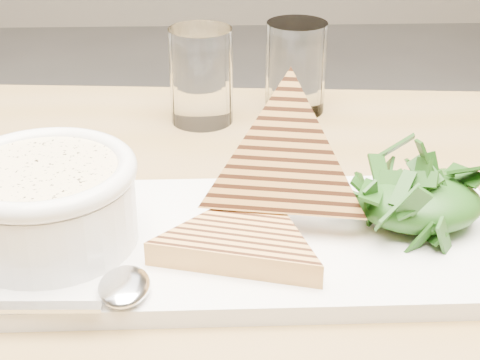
{
  "coord_description": "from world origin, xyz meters",
  "views": [
    {
      "loc": [
        -0.09,
        -0.69,
        1.05
      ],
      "look_at": [
        -0.07,
        -0.2,
        0.79
      ],
      "focal_mm": 55.0,
      "sensor_mm": 36.0,
      "label": 1
    }
  ],
  "objects_px": {
    "platter": "(241,242)",
    "soup_bowl": "(48,211)",
    "glass_near": "(201,76)",
    "glass_far": "(296,68)",
    "table_top": "(143,287)"
  },
  "relations": [
    {
      "from": "platter",
      "to": "soup_bowl",
      "type": "bearing_deg",
      "value": -178.5
    },
    {
      "from": "glass_near",
      "to": "glass_far",
      "type": "xyz_separation_m",
      "value": [
        0.1,
        0.03,
        -0.0
      ]
    },
    {
      "from": "glass_near",
      "to": "glass_far",
      "type": "distance_m",
      "value": 0.1
    },
    {
      "from": "platter",
      "to": "glass_near",
      "type": "bearing_deg",
      "value": 97.15
    },
    {
      "from": "table_top",
      "to": "glass_far",
      "type": "xyz_separation_m",
      "value": [
        0.14,
        0.3,
        0.07
      ]
    },
    {
      "from": "table_top",
      "to": "glass_near",
      "type": "bearing_deg",
      "value": 81.02
    },
    {
      "from": "platter",
      "to": "soup_bowl",
      "type": "relative_size",
      "value": 3.17
    },
    {
      "from": "table_top",
      "to": "glass_far",
      "type": "bearing_deg",
      "value": 64.12
    },
    {
      "from": "table_top",
      "to": "platter",
      "type": "xyz_separation_m",
      "value": [
        0.07,
        0.02,
        0.03
      ]
    },
    {
      "from": "soup_bowl",
      "to": "glass_near",
      "type": "distance_m",
      "value": 0.28
    },
    {
      "from": "soup_bowl",
      "to": "glass_near",
      "type": "height_order",
      "value": "glass_near"
    },
    {
      "from": "glass_far",
      "to": "platter",
      "type": "bearing_deg",
      "value": -103.9
    },
    {
      "from": "table_top",
      "to": "platter",
      "type": "height_order",
      "value": "platter"
    },
    {
      "from": "table_top",
      "to": "soup_bowl",
      "type": "bearing_deg",
      "value": 168.45
    },
    {
      "from": "glass_near",
      "to": "platter",
      "type": "bearing_deg",
      "value": -82.85
    }
  ]
}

